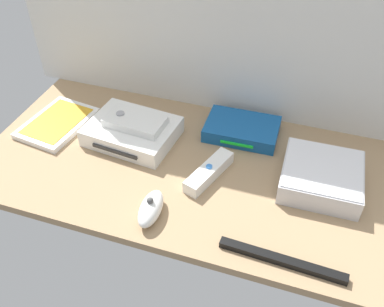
{
  "coord_description": "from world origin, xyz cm",
  "views": [
    {
      "loc": [
        22.88,
        -68.89,
        68.18
      ],
      "look_at": [
        0.0,
        0.0,
        4.0
      ],
      "focal_mm": 40.02,
      "sensor_mm": 36.0,
      "label": 1
    }
  ],
  "objects": [
    {
      "name": "remote_classic_pad",
      "position": [
        -16.34,
        5.37,
        5.41
      ],
      "size": [
        15.0,
        9.13,
        2.4
      ],
      "rotation": [
        0.0,
        0.0,
        -0.08
      ],
      "color": "white",
      "rests_on": "game_console"
    },
    {
      "name": "remote_nunchuk",
      "position": [
        -3.36,
        -16.6,
        2.04
      ],
      "size": [
        5.04,
        10.26,
        5.1
      ],
      "rotation": [
        0.0,
        0.0,
        0.06
      ],
      "color": "white",
      "rests_on": "ground_plane"
    },
    {
      "name": "network_router",
      "position": [
        8.17,
        15.2,
        1.7
      ],
      "size": [
        18.3,
        12.73,
        3.4
      ],
      "rotation": [
        0.0,
        0.0,
        0.03
      ],
      "color": "#145193",
      "rests_on": "ground_plane"
    },
    {
      "name": "remote_wand",
      "position": [
        4.71,
        -2.08,
        1.51
      ],
      "size": [
        8.15,
        15.17,
        3.4
      ],
      "rotation": [
        0.0,
        0.0,
        -0.33
      ],
      "color": "white",
      "rests_on": "ground_plane"
    },
    {
      "name": "game_case",
      "position": [
        -38.09,
        3.84,
        0.76
      ],
      "size": [
        16.0,
        20.64,
        1.56
      ],
      "rotation": [
        0.0,
        0.0,
        -0.13
      ],
      "color": "white",
      "rests_on": "ground_plane"
    },
    {
      "name": "ground_plane",
      "position": [
        0.0,
        0.0,
        -1.0
      ],
      "size": [
        100.0,
        48.0,
        2.0
      ],
      "primitive_type": "cube",
      "color": "#9E7F5B",
      "rests_on": "ground"
    },
    {
      "name": "mini_computer",
      "position": [
        28.72,
        3.21,
        2.64
      ],
      "size": [
        17.34,
        17.34,
        5.3
      ],
      "rotation": [
        0.0,
        0.0,
        0.02
      ],
      "color": "silver",
      "rests_on": "ground_plane"
    },
    {
      "name": "sensor_bar",
      "position": [
        24.13,
        -19.65,
        0.7
      ],
      "size": [
        24.05,
        2.79,
        1.4
      ],
      "primitive_type": "cube",
      "rotation": [
        0.0,
        0.0,
        -0.04
      ],
      "color": "black",
      "rests_on": "ground_plane"
    },
    {
      "name": "game_console",
      "position": [
        -17.31,
        5.08,
        2.2
      ],
      "size": [
        22.46,
        18.03,
        4.4
      ],
      "rotation": [
        0.0,
        0.0,
        -0.1
      ],
      "color": "white",
      "rests_on": "ground_plane"
    }
  ]
}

